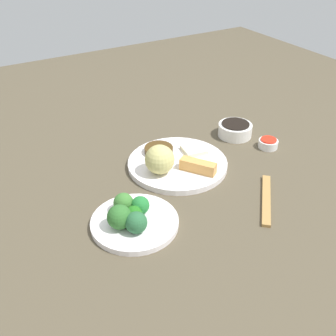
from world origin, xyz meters
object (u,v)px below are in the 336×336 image
Objects in this scene: sauce_ramekin_sweet_and_sour at (268,144)px; chopsticks_pair at (266,199)px; broccoli_plate at (135,222)px; main_plate at (178,164)px; soy_sauce_bowl at (235,130)px.

sauce_ramekin_sweet_and_sour is 0.27m from chopsticks_pair.
sauce_ramekin_sweet_and_sour is at bearing -77.58° from broccoli_plate.
sauce_ramekin_sweet_and_sour reaches higher than main_plate.
sauce_ramekin_sweet_and_sour is 0.29× the size of chopsticks_pair.
soy_sauce_bowl is 0.52× the size of chopsticks_pair.
chopsticks_pair is (-0.20, 0.18, -0.01)m from sauce_ramekin_sweet_and_sour.
broccoli_plate is at bearing 126.81° from main_plate.
main_plate is at bearing 103.40° from soy_sauce_bowl.
chopsticks_pair is at bearing 136.97° from sauce_ramekin_sweet_and_sour.
broccoli_plate is 0.33m from chopsticks_pair.
broccoli_plate is at bearing 102.42° from sauce_ramekin_sweet_and_sour.
soy_sauce_bowl is at bearing -25.11° from chopsticks_pair.
main_plate is 0.27m from chopsticks_pair.
broccoli_plate reaches higher than chopsticks_pair.
broccoli_plate is 3.48× the size of sauce_ramekin_sweet_and_sour.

